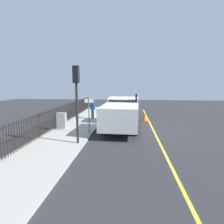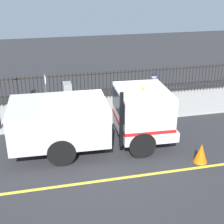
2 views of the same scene
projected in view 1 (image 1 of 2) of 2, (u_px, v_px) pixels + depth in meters
name	position (u px, v px, depth m)	size (l,w,h in m)	color
ground_plane	(124.00, 128.00, 13.50)	(46.20, 46.20, 0.00)	#2B2B2D
sidewalk_slab	(78.00, 126.00, 13.81)	(3.02, 21.00, 0.13)	#A3A099
lane_marking	(153.00, 128.00, 13.30)	(0.12, 18.90, 0.01)	yellow
work_truck	(122.00, 112.00, 13.07)	(2.48, 5.89, 2.44)	white
worker_standing	(92.00, 107.00, 16.26)	(0.52, 0.47, 1.73)	#264C99
iron_fence	(61.00, 115.00, 13.81)	(0.04, 17.89, 1.40)	black
traffic_light_near	(76.00, 89.00, 9.29)	(0.32, 0.25, 3.94)	black
utility_cabinet	(62.00, 121.00, 12.75)	(0.61, 0.38, 1.09)	gray
traffic_cone	(145.00, 117.00, 16.06)	(0.47, 0.47, 0.68)	orange
street_sign	(89.00, 111.00, 11.41)	(0.50, 0.06, 2.23)	#4C4C4C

